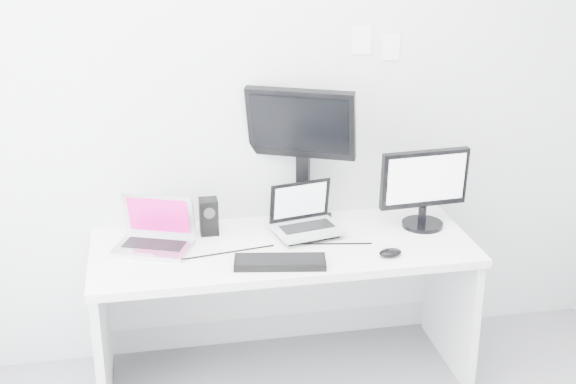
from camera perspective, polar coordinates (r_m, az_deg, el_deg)
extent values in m
plane|color=silver|center=(3.84, -1.33, 6.82)|extent=(3.60, 0.00, 3.60)
cube|color=white|center=(3.89, -0.35, -8.69)|extent=(1.80, 0.70, 0.73)
cube|color=#A7A7AC|center=(3.66, -9.88, -2.33)|extent=(0.41, 0.36, 0.26)
cube|color=black|center=(3.82, -5.78, -1.78)|extent=(0.11, 0.11, 0.18)
cube|color=#B1B5B9|center=(3.75, 1.48, -1.40)|extent=(0.35, 0.30, 0.26)
cube|color=black|center=(3.84, 1.00, 2.79)|extent=(0.56, 0.39, 0.72)
cube|color=black|center=(3.89, 9.91, 0.30)|extent=(0.46, 0.24, 0.41)
cube|color=black|center=(3.51, -0.59, -5.12)|extent=(0.43, 0.21, 0.03)
ellipsoid|color=black|center=(3.62, 7.44, -4.39)|extent=(0.12, 0.09, 0.04)
cube|color=white|center=(3.87, 5.36, 10.96)|extent=(0.10, 0.00, 0.14)
cube|color=white|center=(3.92, 7.48, 10.41)|extent=(0.09, 0.00, 0.13)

